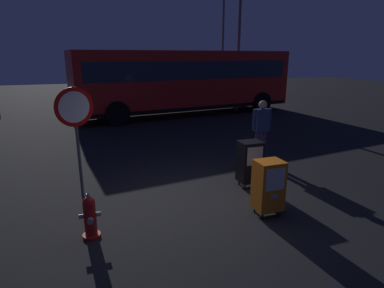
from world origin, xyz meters
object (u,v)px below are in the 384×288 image
Objects in this scene: newspaper_box_secondary at (250,161)px; street_light_near_right at (239,31)px; bus_near at (185,79)px; street_light_far_left at (223,27)px; fire_hydrant at (90,217)px; newspaper_box_primary at (268,185)px; stop_sign at (76,120)px; pedestrian at (262,128)px.

newspaper_box_secondary is 10.42m from street_light_near_right.
bus_near is 7.79m from street_light_far_left.
street_light_near_right reaches higher than fire_hydrant.
newspaper_box_primary is at bearing -113.94° from street_light_near_right.
stop_sign is at bearing -123.81° from street_light_far_left.
street_light_far_left is at bearing 44.33° from bus_near.
street_light_near_right is at bearing 64.83° from newspaper_box_secondary.
stop_sign is 4.70m from pedestrian.
bus_near reaches higher than newspaper_box_secondary.
newspaper_box_secondary is at bearing 16.84° from fire_hydrant.
stop_sign is at bearing 170.01° from newspaper_box_secondary.
street_light_far_left is (5.99, 14.77, 4.01)m from newspaper_box_secondary.
newspaper_box_primary is 10.60m from bus_near.
stop_sign reaches higher than fire_hydrant.
fire_hydrant is 0.07× the size of bus_near.
fire_hydrant is 0.45× the size of pedestrian.
stop_sign is at bearing -170.43° from pedestrian.
bus_near is 1.34× the size of street_light_far_left.
pedestrian reaches higher than newspaper_box_secondary.
pedestrian is (4.59, 0.77, -0.65)m from stop_sign.
newspaper_box_secondary is at bearing -128.42° from pedestrian.
bus_near is at bearing 80.67° from newspaper_box_secondary.
fire_hydrant is at bearing -122.99° from bus_near.
street_light_near_right is 6.14m from street_light_far_left.
bus_near reaches higher than pedestrian.
newspaper_box_secondary is 1.81m from pedestrian.
stop_sign is 0.33× the size of street_light_near_right.
pedestrian is 0.21× the size of street_light_far_left.
bus_near is 1.59× the size of street_light_near_right.
newspaper_box_secondary is at bearing -9.99° from stop_sign.
bus_near is at bearing 79.99° from newspaper_box_primary.
stop_sign is (-3.49, 0.61, 1.03)m from newspaper_box_secondary.
stop_sign is (-3.15, 1.89, 1.03)m from newspaper_box_primary.
bus_near reaches higher than fire_hydrant.
bus_near is (1.83, 10.38, 1.14)m from newspaper_box_primary.
newspaper_box_secondary is 3.69m from stop_sign.
stop_sign is 17.30m from street_light_far_left.
street_light_near_right reaches higher than pedestrian.
bus_near is (4.98, 8.48, 0.11)m from stop_sign.
street_light_far_left is at bearing 69.92° from pedestrian.
newspaper_box_primary is 1.32m from newspaper_box_secondary.
fire_hydrant is at bearing -151.73° from pedestrian.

